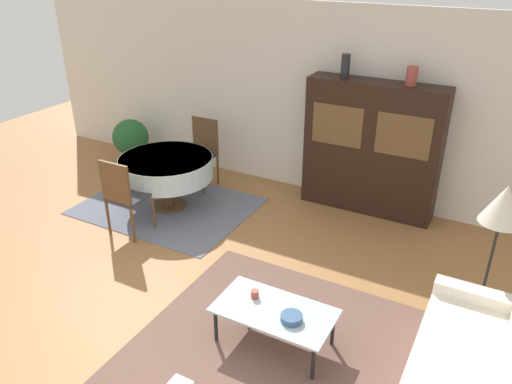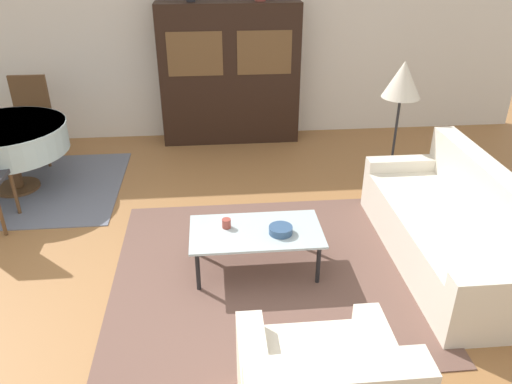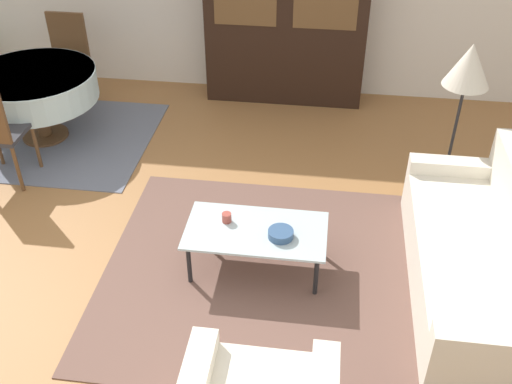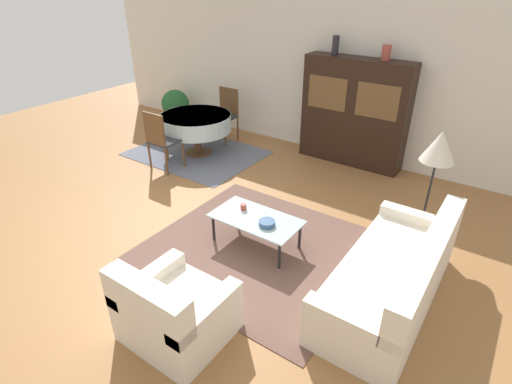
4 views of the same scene
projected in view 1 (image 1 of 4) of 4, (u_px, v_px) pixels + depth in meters
name	position (u px, v px, depth m)	size (l,w,h in m)	color
ground_plane	(168.00, 333.00, 4.79)	(14.00, 14.00, 0.00)	#9E6B3D
wall_back	(319.00, 102.00, 7.05)	(10.00, 0.06, 2.70)	silver
area_rug	(279.00, 349.00, 4.59)	(2.56, 2.38, 0.01)	brown
dining_rug	(168.00, 206.00, 7.12)	(2.33, 1.78, 0.01)	slate
coffee_table	(274.00, 313.00, 4.51)	(1.09, 0.59, 0.38)	black
display_cabinet	(371.00, 148.00, 6.67)	(1.80, 0.41, 1.80)	black
dining_table	(166.00, 168.00, 6.85)	(1.28, 1.28, 0.74)	brown
dining_chair_near	(123.00, 193.00, 6.17)	(0.44, 0.44, 1.02)	brown
dining_chair_far	(202.00, 148.00, 7.53)	(0.44, 0.44, 1.02)	brown
floor_lamp	(503.00, 209.00, 4.53)	(0.40, 0.40, 1.43)	black
cup	(255.00, 294.00, 4.64)	(0.07, 0.07, 0.08)	#9E4238
bowl	(292.00, 318.00, 4.35)	(0.19, 0.19, 0.06)	#33517A
vase_tall	(345.00, 66.00, 6.40)	(0.11, 0.11, 0.30)	#232328
vase_short	(412.00, 76.00, 6.06)	(0.14, 0.14, 0.23)	#9E4238
potted_plant	(131.00, 139.00, 8.38)	(0.60, 0.60, 0.76)	beige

